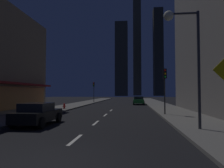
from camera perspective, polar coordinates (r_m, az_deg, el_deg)
The scene contains 13 objects.
ground_plane at distance 38.14m, azimuth 1.81°, elevation -5.66°, with size 78.00×136.00×0.10m, color black.
sidewalk_right at distance 38.31m, azimuth 12.36°, elevation -5.40°, with size 4.00×76.00×0.15m, color #605E59.
sidewalk_left at distance 39.23m, azimuth -8.49°, elevation -5.36°, with size 4.00×76.00×0.15m, color #605E59.
lane_marking_center at distance 14.77m, azimuth -4.47°, elevation -10.59°, with size 0.16×23.00×0.01m.
skyscraper_distant_tall at distance 142.34m, azimuth 2.59°, elevation 6.85°, with size 8.46×7.31×50.06m, color #3C392D.
skyscraper_distant_mid at distance 168.83m, azimuth 6.88°, elevation 9.74°, with size 6.20×8.44×75.23m, color #474335.
skyscraper_distant_short at distance 153.32m, azimuth 12.54°, elevation 8.53°, with size 6.72×7.78×62.16m, color #333026.
car_parked_near at distance 14.52m, azimuth -19.67°, elevation -7.68°, with size 1.98×4.24×1.45m.
car_parked_far at distance 37.51m, azimuth 7.27°, elevation -4.49°, with size 1.98×4.24×1.45m.
fire_hydrant_far_left at distance 26.62m, azimuth -12.96°, elevation -5.92°, with size 0.42×0.30×0.65m.
traffic_light_near_right at distance 19.61m, azimuth 14.26°, elevation 0.83°, with size 0.32×0.48×4.20m.
traffic_light_far_left at distance 43.50m, azimuth -5.02°, elevation -0.98°, with size 0.32×0.48×4.20m.
street_lamp_right at distance 12.49m, azimuth 18.90°, elevation 11.42°, with size 1.96×0.56×6.58m.
Camera 1 is at (2.57, -6.00, 2.11)m, focal length 33.37 mm.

